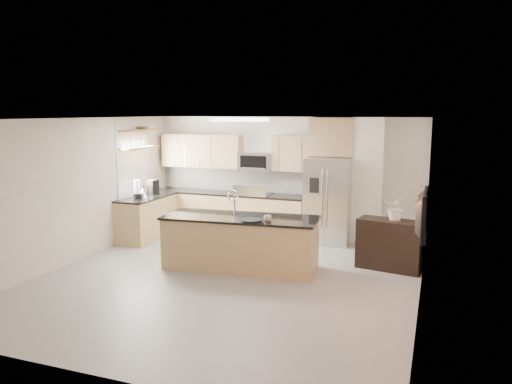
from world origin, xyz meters
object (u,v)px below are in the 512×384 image
at_px(microwave, 256,161).
at_px(island, 241,242).
at_px(platter, 251,220).
at_px(kettle, 143,193).
at_px(flower_vase, 397,202).
at_px(bowl, 143,127).
at_px(cup, 268,218).
at_px(range, 254,214).
at_px(television, 416,213).
at_px(blender, 137,191).
at_px(credenza, 390,245).
at_px(coffee_maker, 153,187).
at_px(refrigerator, 328,200).

height_order(microwave, island, microwave).
xyz_separation_m(platter, kettle, (-2.91, 1.29, 0.10)).
height_order(microwave, flower_vase, microwave).
height_order(platter, bowl, bowl).
bearing_deg(island, cup, -22.57).
bearing_deg(range, kettle, -148.44).
relative_size(flower_vase, television, 0.61).
bearing_deg(island, blender, 155.91).
bearing_deg(flower_vase, credenza, -175.62).
relative_size(range, bowl, 3.54).
bearing_deg(blender, credenza, -0.80).
bearing_deg(range, bowl, -159.79).
relative_size(cup, kettle, 0.50).
bearing_deg(range, microwave, 90.00).
bearing_deg(blender, platter, -21.21).
relative_size(island, coffee_maker, 8.77).
height_order(cup, platter, cup).
bearing_deg(cup, credenza, 28.39).
height_order(range, flower_vase, flower_vase).
relative_size(kettle, coffee_maker, 0.81).
relative_size(range, kettle, 4.51).
bearing_deg(microwave, blender, -143.94).
bearing_deg(cup, platter, -168.02).
bearing_deg(range, island, -75.39).
xyz_separation_m(island, kettle, (-2.63, 1.06, 0.57)).
bearing_deg(cup, refrigerator, 78.28).
bearing_deg(microwave, cup, -66.07).
bearing_deg(refrigerator, platter, -107.26).
xyz_separation_m(platter, television, (2.62, -0.58, 0.42)).
bearing_deg(island, microwave, 98.75).
xyz_separation_m(flower_vase, television, (0.38, -1.67, 0.15)).
bearing_deg(flower_vase, coffee_maker, 172.22).
distance_m(platter, flower_vase, 2.50).
xyz_separation_m(microwave, bowl, (-2.25, -0.95, 0.75)).
height_order(refrigerator, television, refrigerator).
xyz_separation_m(platter, bowl, (-3.14, 1.71, 1.44)).
bearing_deg(bowl, range, 20.21).
xyz_separation_m(refrigerator, television, (1.85, -3.07, 0.46)).
bearing_deg(microwave, coffee_maker, -157.64).
height_order(credenza, cup, cup).
distance_m(island, cup, 0.77).
relative_size(island, flower_vase, 4.22).
xyz_separation_m(platter, blender, (-2.96, 1.15, 0.16)).
xyz_separation_m(island, coffee_maker, (-2.70, 1.57, 0.60)).
height_order(refrigerator, bowl, bowl).
height_order(island, bowl, bowl).
relative_size(island, bowl, 8.53).
height_order(range, blender, blender).
bearing_deg(range, blender, -146.25).
bearing_deg(platter, island, 141.03).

